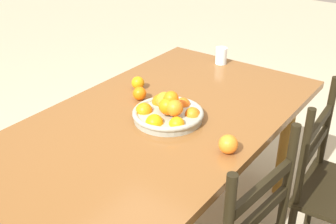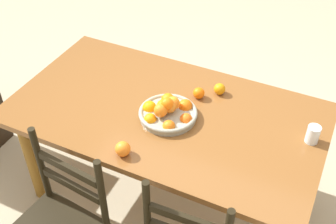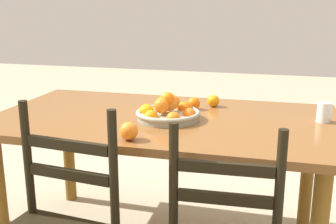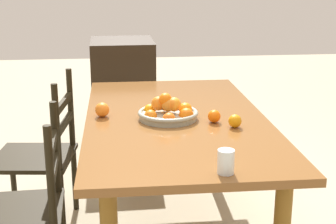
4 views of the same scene
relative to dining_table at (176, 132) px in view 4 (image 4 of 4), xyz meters
name	(u,v)px [view 4 (image 4 of 4)]	position (x,y,z in m)	size (l,w,h in m)	color
dining_table	(176,132)	(0.00, 0.00, 0.00)	(1.80, 0.99, 0.75)	brown
chair_near_window	(25,211)	(-0.41, 0.78, -0.23)	(0.46, 0.46, 0.91)	black
chair_by_cabinet	(40,157)	(0.24, 0.79, -0.21)	(0.51, 0.51, 0.95)	black
cabinet	(123,94)	(1.62, 0.27, -0.19)	(0.57, 0.53, 0.94)	black
fruit_bowl	(168,111)	(-0.03, 0.05, 0.13)	(0.33, 0.33, 0.15)	#9A9C8A
orange_loose_0	(214,116)	(-0.12, -0.19, 0.12)	(0.07, 0.07, 0.07)	orange
orange_loose_1	(235,121)	(-0.22, -0.28, 0.12)	(0.07, 0.07, 0.07)	orange
orange_loose_2	(102,110)	(0.05, 0.41, 0.13)	(0.08, 0.08, 0.08)	orange
drinking_glass	(226,162)	(-0.80, -0.11, 0.14)	(0.07, 0.07, 0.10)	silver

